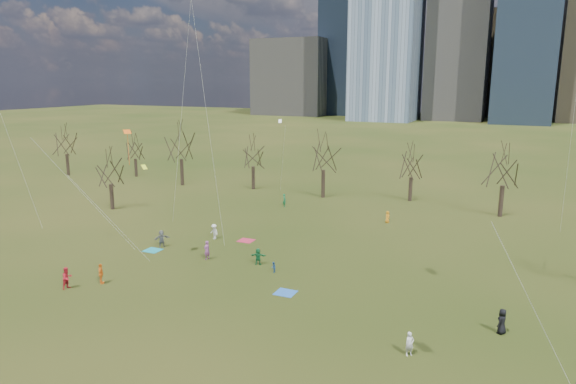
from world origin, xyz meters
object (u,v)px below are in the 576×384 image
at_px(person_1, 410,344).
at_px(person_2, 67,278).
at_px(blanket_navy, 285,293).
at_px(blanket_teal, 153,250).
at_px(person_4, 101,274).
at_px(blanket_crimson, 246,241).

height_order(person_1, person_2, person_2).
bearing_deg(person_2, blanket_navy, -63.34).
height_order(blanket_teal, person_2, person_2).
xyz_separation_m(person_2, person_4, (1.74, 1.94, -0.05)).
distance_m(person_2, person_4, 2.60).
bearing_deg(person_1, person_4, 136.86).
distance_m(blanket_crimson, person_4, 16.26).
bearing_deg(blanket_navy, blanket_teal, 166.08).
bearing_deg(blanket_navy, blanket_crimson, 131.50).
height_order(person_1, person_4, person_4).
bearing_deg(person_2, blanket_crimson, -17.23).
relative_size(blanket_navy, blanket_crimson, 1.00).
height_order(blanket_crimson, person_2, person_2).
relative_size(blanket_navy, person_4, 0.92).
distance_m(blanket_crimson, person_2, 18.69).
bearing_deg(blanket_crimson, person_1, -38.49).
height_order(blanket_navy, blanket_crimson, same).
bearing_deg(person_2, blanket_teal, 4.65).
relative_size(blanket_teal, blanket_crimson, 1.00).
distance_m(blanket_navy, person_4, 15.61).
bearing_deg(person_1, person_2, 141.01).
distance_m(person_1, person_4, 25.90).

